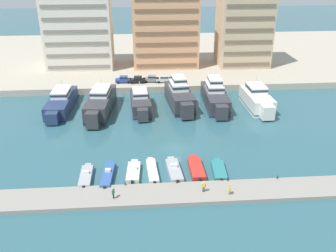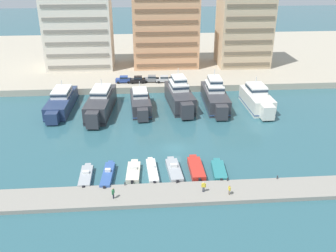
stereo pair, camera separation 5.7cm
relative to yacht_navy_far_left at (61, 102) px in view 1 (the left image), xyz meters
name	(u,v)px [view 1 (the left image)]	position (x,y,z in m)	size (l,w,h in m)	color
ground_plane	(175,148)	(24.53, -21.20, -1.78)	(400.00, 400.00, 0.00)	#2D5B66
quay_promenade	(157,56)	(24.53, 44.19, -0.95)	(180.00, 70.00, 1.68)	#ADA38E
pier_dock	(184,194)	(24.53, -36.34, -1.46)	(120.00, 5.44, 0.64)	gray
yacht_navy_far_left	(61,102)	(0.00, 0.00, 0.00)	(5.38, 19.06, 6.23)	navy
yacht_charcoal_left	(100,103)	(9.32, -2.75, 0.46)	(6.34, 19.60, 7.16)	#333338
yacht_charcoal_mid_left	(141,103)	(18.37, -2.11, 0.06)	(4.96, 15.05, 6.31)	#333338
yacht_charcoal_center_left	(180,96)	(27.59, -0.35, 0.79)	(6.23, 17.57, 8.71)	#333338
yacht_charcoal_center	(215,96)	(35.98, -0.65, 0.61)	(5.13, 18.45, 8.33)	#333338
yacht_ivory_center_right	(257,99)	(45.51, -2.84, 0.36)	(5.27, 15.88, 7.04)	silver
motorboat_grey_far_left	(86,176)	(9.29, -30.56, -1.33)	(1.92, 7.16, 1.31)	#9EA3A8
motorboat_blue_left	(108,175)	(12.79, -30.63, -1.25)	(2.04, 8.04, 1.50)	#33569E
motorboat_cream_mid_left	(133,172)	(16.91, -29.75, -1.33)	(2.40, 6.98, 1.39)	beige
motorboat_white_center_left	(152,171)	(20.01, -29.79, -1.30)	(1.95, 7.93, 1.33)	white
motorboat_grey_center	(174,170)	(23.60, -29.95, -1.25)	(2.52, 7.84, 1.60)	#9EA3A8
motorboat_red_center_right	(196,168)	(27.33, -29.60, -1.26)	(2.27, 7.80, 1.04)	red
motorboat_teal_mid_right	(219,170)	(31.03, -30.37, -1.34)	(2.46, 6.88, 0.89)	teal
car_blue_far_left	(123,79)	(14.00, 13.30, 0.87)	(4.13, 1.98, 1.80)	#28428E
car_black_left	(138,79)	(17.77, 12.86, 0.87)	(4.14, 1.99, 1.80)	black
car_grey_mid_left	(151,79)	(21.45, 13.31, 0.87)	(4.21, 2.14, 1.80)	slate
car_silver_center_left	(164,79)	(24.75, 12.80, 0.87)	(4.20, 2.13, 1.80)	#B7BCC1
car_grey_center	(177,78)	(28.28, 13.15, 0.87)	(4.16, 2.04, 1.80)	slate
apartment_block_far_left	(78,26)	(1.00, 29.92, 11.91)	(19.44, 12.64, 25.91)	silver
apartment_block_left	(165,28)	(26.32, 30.34, 10.99)	(19.54, 12.93, 24.07)	tan
apartment_block_mid_left	(244,25)	(49.83, 28.95, 11.76)	(15.35, 12.45, 25.59)	#C6AD89
pedestrian_near_edge	(113,192)	(14.09, -37.13, -0.09)	(0.40, 0.64, 1.77)	#282D3D
pedestrian_mid_deck	(204,186)	(27.44, -36.51, -0.10)	(0.67, 0.32, 1.76)	#282D3D
pedestrian_far_side	(229,189)	(31.11, -37.47, -0.19)	(0.28, 0.62, 1.60)	#7A6B56
bollard_west	(125,183)	(15.65, -33.87, -0.81)	(0.20, 0.20, 0.61)	#2D2D33
bollard_west_mid	(177,181)	(23.66, -33.87, -0.81)	(0.20, 0.20, 0.61)	#2D2D33
bollard_east_mid	(228,179)	(31.67, -33.87, -0.81)	(0.20, 0.20, 0.61)	#2D2D33
bollard_east	(277,177)	(39.68, -33.87, -0.81)	(0.20, 0.20, 0.61)	#2D2D33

